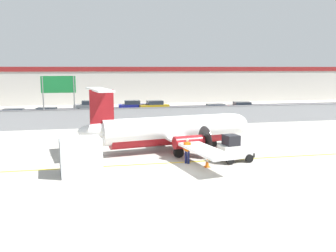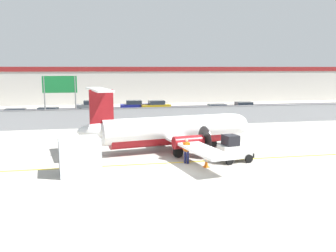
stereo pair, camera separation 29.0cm
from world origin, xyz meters
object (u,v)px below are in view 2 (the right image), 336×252
Objects in this scene: parked_car_1 at (48,114)px; parked_car_2 at (91,106)px; cargo_container at (80,156)px; parked_car_6 at (243,108)px; highway_sign at (60,89)px; parked_car_5 at (218,110)px; commuter_airplane at (174,130)px; ground_crew_worker at (186,150)px; traffic_cone_far_left at (233,138)px; parked_car_4 at (156,106)px; parked_car_0 at (17,115)px; baggage_tug at (234,150)px; traffic_cone_near_left at (86,144)px; parked_car_3 at (135,106)px; traffic_cone_near_right at (206,162)px; traffic_cone_far_right at (219,151)px.

parked_car_1 is 9.84m from parked_car_2.
parked_car_6 is (21.13, 25.51, -0.21)m from cargo_container.
cargo_container is 0.48× the size of highway_sign.
parked_car_1 is at bearing 61.12° from parked_car_2.
highway_sign reaches higher than parked_car_5.
commuter_airplane is 27.67m from parked_car_2.
cargo_container is at bearing 138.53° from ground_crew_worker.
parked_car_2 is 13.81m from highway_sign.
parked_car_1 and parked_car_5 have the same top height.
commuter_airplane reaches higher than parked_car_6.
highway_sign reaches higher than commuter_airplane.
parked_car_4 reaches higher than traffic_cone_far_left.
parked_car_1 is at bearing 8.62° from parked_car_0.
parked_car_4 is 16.88m from highway_sign.
parked_car_1 is 1.02× the size of parked_car_2.
parked_car_1 is at bearing 137.58° from traffic_cone_far_left.
baggage_tug is 32.57m from parked_car_2.
commuter_airplane is 16.98m from highway_sign.
parked_car_2 is at bearing 155.67° from parked_car_5.
traffic_cone_near_left is (0.23, 7.40, -0.79)m from cargo_container.
ground_crew_worker is 0.40× the size of parked_car_5.
parked_car_3 and parked_car_4 have the same top height.
parked_car_2 is at bearing 82.22° from cargo_container.
traffic_cone_near_right is (7.73, -7.46, 0.00)m from traffic_cone_near_left.
traffic_cone_far_left is 0.15× the size of parked_car_5.
commuter_airplane is 3.79× the size of parked_car_0.
highway_sign is (-12.27, -11.13, 3.24)m from parked_car_4.
parked_car_4 and parked_car_5 have the same top height.
parked_car_3 reaches higher than traffic_cone_far_right.
traffic_cone_near_left is 24.62m from parked_car_4.
cargo_container is 0.61× the size of parked_car_4.
cargo_container is at bearing 90.94° from parked_car_2.
ground_crew_worker is at bearing -110.24° from parked_car_5.
parked_car_6 is at bearing 43.70° from cargo_container.
parked_car_1 is 13.50m from parked_car_3.
highway_sign is at bearing -38.63° from parked_car_0.
traffic_cone_near_right is 0.12× the size of highway_sign.
ground_crew_worker is 0.39× the size of parked_car_6.
parked_car_4 is (2.81, 28.99, -0.06)m from ground_crew_worker.
baggage_tug is 0.58× the size of parked_car_3.
commuter_airplane is at bearing -55.82° from highway_sign.
parked_car_5 is at bearing 63.55° from baggage_tug.
parked_car_3 is 15.32m from parked_car_6.
traffic_cone_near_left is 0.15× the size of parked_car_2.
parked_car_1 reaches higher than traffic_cone_near_left.
parked_car_1 is at bearing 112.71° from baggage_tug.
highway_sign is (-2.52, 18.97, 3.04)m from cargo_container.
cargo_container is at bearing 67.89° from parked_car_4.
parked_car_2 is (-12.23, 24.24, 0.58)m from traffic_cone_far_left.
cargo_container reaches higher than traffic_cone_near_left.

